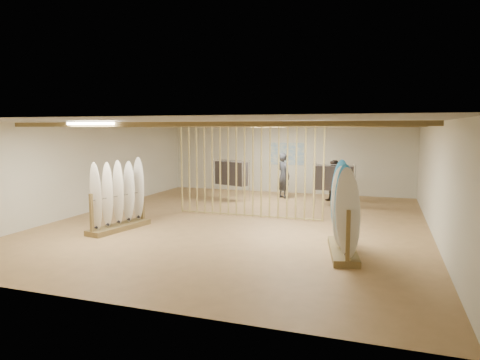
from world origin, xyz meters
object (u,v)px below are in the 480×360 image
(clothing_rack_b, at_px, (334,178))
(shopper_a, at_px, (284,173))
(rack_left, at_px, (119,207))
(clothing_rack_a, at_px, (231,173))
(rack_right, at_px, (343,225))
(shopper_b, at_px, (335,178))

(clothing_rack_b, relative_size, shopper_a, 0.75)
(rack_left, bearing_deg, clothing_rack_a, 89.31)
(rack_right, xyz_separation_m, clothing_rack_a, (-4.59, 5.76, 0.35))
(rack_left, xyz_separation_m, rack_right, (5.74, -0.35, 0.03))
(rack_left, bearing_deg, shopper_a, 77.19)
(rack_right, distance_m, shopper_a, 7.38)
(rack_left, height_order, rack_right, rack_right)
(rack_left, height_order, clothing_rack_b, rack_left)
(rack_left, distance_m, shopper_a, 7.08)
(rack_right, distance_m, clothing_rack_a, 7.38)
(clothing_rack_b, bearing_deg, clothing_rack_a, -175.86)
(clothing_rack_a, bearing_deg, rack_left, -80.70)
(clothing_rack_a, xyz_separation_m, clothing_rack_b, (3.75, -0.03, -0.04))
(shopper_a, distance_m, shopper_b, 1.97)
(rack_right, bearing_deg, clothing_rack_b, 87.95)
(clothing_rack_a, distance_m, shopper_b, 3.77)
(clothing_rack_b, xyz_separation_m, shopper_b, (-0.06, 0.79, -0.09))
(clothing_rack_b, height_order, shopper_a, shopper_a)
(rack_left, bearing_deg, shopper_b, 63.19)
(shopper_b, bearing_deg, clothing_rack_b, -69.63)
(rack_right, bearing_deg, clothing_rack_a, 118.13)
(rack_right, relative_size, clothing_rack_a, 1.33)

